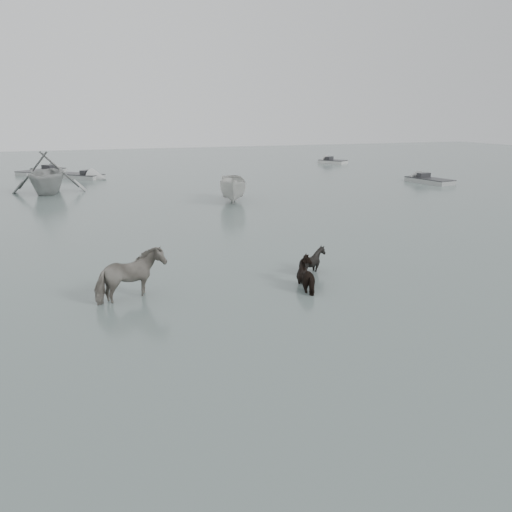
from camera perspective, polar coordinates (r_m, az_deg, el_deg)
name	(u,v)px	position (r m, az deg, el deg)	size (l,w,h in m)	color
ground	(258,288)	(16.17, 0.25, -3.65)	(140.00, 140.00, 0.00)	#566662
pony_pinto	(130,272)	(15.37, -14.23, -1.73)	(0.95, 2.09, 1.77)	black
pony_dark	(311,267)	(16.11, 6.33, -1.30)	(1.34, 1.14, 1.35)	black
pony_black	(313,256)	(17.74, 6.48, 0.04)	(0.96, 1.08, 1.18)	black
rowboat_trail	(47,171)	(38.53, -22.80, 8.94)	(5.07, 5.88, 3.10)	#A2A5A2
boat_small	(233,188)	(32.21, -2.60, 7.79)	(1.70, 4.51, 1.74)	beige
skiff_port	(430,178)	(43.44, 19.24, 8.38)	(5.52, 1.60, 0.75)	#969997
skiff_mid	(80,174)	(46.66, -19.43, 8.83)	(5.75, 1.60, 0.75)	#9EA09D
skiff_star	(333,160)	(58.41, 8.81, 10.79)	(4.16, 1.60, 0.75)	beige
skiff_far	(41,170)	(51.72, -23.35, 9.05)	(6.28, 1.60, 0.75)	#9FA19E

